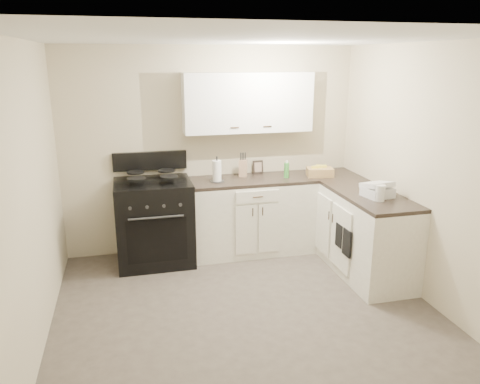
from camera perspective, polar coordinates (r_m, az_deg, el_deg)
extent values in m
plane|color=#473F38|center=(4.59, 1.02, -14.75)|extent=(3.60, 3.60, 0.00)
plane|color=white|center=(3.95, 1.20, 18.23)|extent=(3.60, 3.60, 0.00)
plane|color=beige|center=(5.81, -3.52, 5.07)|extent=(3.60, 0.00, 3.60)
plane|color=beige|center=(4.87, 22.04, 1.80)|extent=(0.00, 3.60, 3.60)
plane|color=beige|center=(4.04, -24.40, -1.21)|extent=(0.00, 3.60, 3.60)
plane|color=beige|center=(2.51, 11.98, -10.23)|extent=(3.60, 0.00, 3.60)
cube|color=white|center=(5.82, 1.28, -3.03)|extent=(1.55, 0.60, 0.90)
cube|color=white|center=(5.63, 13.70, -4.18)|extent=(0.60, 1.90, 0.90)
cube|color=black|center=(5.69, 1.31, 1.45)|extent=(1.55, 0.60, 0.04)
cube|color=black|center=(5.49, 14.02, 0.44)|extent=(0.60, 1.90, 0.04)
cube|color=white|center=(5.67, 0.96, 10.86)|extent=(1.55, 0.30, 0.70)
cube|color=black|center=(5.62, -10.37, -3.91)|extent=(0.87, 0.75, 1.06)
cube|color=tan|center=(5.76, 0.36, 2.92)|extent=(0.12, 0.11, 0.21)
cylinder|color=white|center=(5.52, -2.82, 2.55)|extent=(0.13, 0.13, 0.25)
cylinder|color=green|center=(5.74, 5.69, 2.66)|extent=(0.08, 0.08, 0.18)
cube|color=black|center=(5.93, 2.20, 3.07)|extent=(0.13, 0.05, 0.17)
cube|color=#A7854F|center=(5.87, 9.71, 2.41)|extent=(0.35, 0.27, 0.10)
cube|color=silver|center=(5.13, 16.42, -0.01)|extent=(0.31, 0.30, 0.10)
cylinder|color=silver|center=(4.97, 16.70, -0.12)|extent=(0.11, 0.11, 0.17)
cube|color=black|center=(5.09, 12.91, -6.07)|extent=(0.02, 0.17, 0.29)
cube|color=black|center=(5.24, 12.00, -5.21)|extent=(0.02, 0.15, 0.26)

